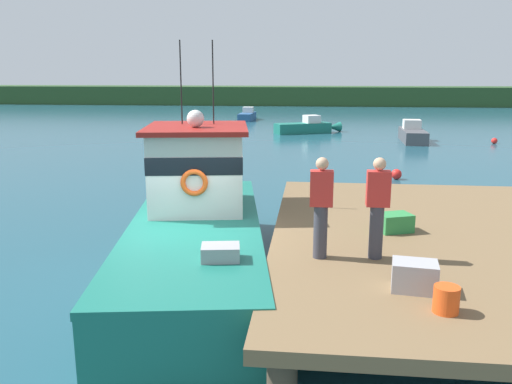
# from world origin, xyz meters

# --- Properties ---
(ground_plane) EXTENTS (200.00, 200.00, 0.00)m
(ground_plane) POSITION_xyz_m (0.00, 0.00, 0.00)
(ground_plane) COLOR #1E4C5B
(dock) EXTENTS (6.00, 9.00, 1.20)m
(dock) POSITION_xyz_m (4.80, 0.00, 1.07)
(dock) COLOR #4C3D2D
(dock) RESTS_ON ground
(main_fishing_boat) EXTENTS (3.75, 9.96, 4.80)m
(main_fishing_boat) POSITION_xyz_m (0.11, 0.81, 1.01)
(main_fishing_boat) COLOR #196B5B
(main_fishing_boat) RESTS_ON ground
(crate_single_far) EXTENTS (0.72, 0.62, 0.34)m
(crate_single_far) POSITION_xyz_m (4.05, 0.10, 1.37)
(crate_single_far) COLOR #2D8442
(crate_single_far) RESTS_ON dock
(crate_single_by_cleat) EXTENTS (0.65, 0.52, 0.40)m
(crate_single_by_cleat) POSITION_xyz_m (3.91, -2.67, 1.40)
(crate_single_by_cleat) COLOR #9E9EA3
(crate_single_by_cleat) RESTS_ON dock
(bait_bucket) EXTENTS (0.32, 0.32, 0.34)m
(bait_bucket) POSITION_xyz_m (4.18, -3.33, 1.37)
(bait_bucket) COLOR #E04C19
(bait_bucket) RESTS_ON dock
(deckhand_by_the_boat) EXTENTS (0.36, 0.22, 1.63)m
(deckhand_by_the_boat) POSITION_xyz_m (3.52, -1.42, 2.06)
(deckhand_by_the_boat) COLOR #383842
(deckhand_by_the_boat) RESTS_ON dock
(deckhand_further_back) EXTENTS (0.36, 0.22, 1.63)m
(deckhand_further_back) POSITION_xyz_m (2.64, -1.50, 2.06)
(deckhand_further_back) COLOR #383842
(deckhand_further_back) RESTS_ON dock
(moored_boat_near_channel) EXTENTS (1.27, 4.51, 1.14)m
(moored_boat_near_channel) POSITION_xyz_m (-3.42, 37.56, 0.39)
(moored_boat_near_channel) COLOR #285184
(moored_boat_near_channel) RESTS_ON ground
(moored_boat_far_right) EXTENTS (1.46, 5.11, 1.29)m
(moored_boat_far_right) POSITION_xyz_m (8.58, 23.69, 0.44)
(moored_boat_far_right) COLOR #4C4C51
(moored_boat_far_right) RESTS_ON ground
(moored_boat_outer_mooring) EXTENTS (4.81, 2.97, 1.24)m
(moored_boat_outer_mooring) POSITION_xyz_m (2.05, 27.44, 0.43)
(moored_boat_outer_mooring) COLOR #196B5B
(moored_boat_outer_mooring) RESTS_ON ground
(mooring_buoy_channel_marker) EXTENTS (0.34, 0.34, 0.34)m
(mooring_buoy_channel_marker) POSITION_xyz_m (5.14, 8.06, 0.17)
(mooring_buoy_channel_marker) COLOR #EA5B19
(mooring_buoy_channel_marker) RESTS_ON ground
(mooring_buoy_outer) EXTENTS (0.35, 0.35, 0.35)m
(mooring_buoy_outer) POSITION_xyz_m (13.24, 22.89, 0.18)
(mooring_buoy_outer) COLOR red
(mooring_buoy_outer) RESTS_ON ground
(mooring_buoy_spare_mooring) EXTENTS (0.41, 0.41, 0.41)m
(mooring_buoy_spare_mooring) POSITION_xyz_m (5.80, 11.26, 0.20)
(mooring_buoy_spare_mooring) COLOR red
(mooring_buoy_spare_mooring) RESTS_ON ground
(far_shoreline) EXTENTS (120.00, 8.00, 2.40)m
(far_shoreline) POSITION_xyz_m (0.00, 62.00, 1.20)
(far_shoreline) COLOR #284723
(far_shoreline) RESTS_ON ground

